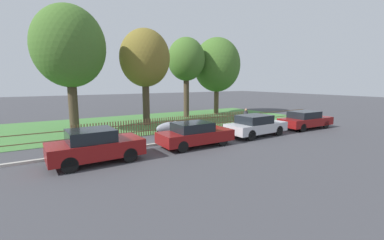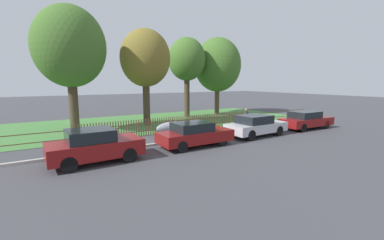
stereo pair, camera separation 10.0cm
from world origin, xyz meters
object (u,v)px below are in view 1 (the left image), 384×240
object	(u,v)px
covered_motorcycle	(171,127)
tree_far_left	(217,65)
parked_car_black_saloon	(195,134)
parked_car_red_compact	(305,120)
parked_car_silver_hatchback	(95,146)
tree_nearest_kerb	(69,47)
pedestrian_near_fence	(246,117)
tree_behind_motorcycle	(145,59)
parked_car_navy_estate	(256,125)
tree_mid_park	(186,60)

from	to	relation	value
covered_motorcycle	tree_far_left	xyz separation A→B (m)	(9.76, 7.91, 4.76)
parked_car_black_saloon	tree_far_left	size ratio (longest dim) A/B	0.51
parked_car_red_compact	parked_car_silver_hatchback	bearing A→B (deg)	-177.78
tree_nearest_kerb	pedestrian_near_fence	size ratio (longest dim) A/B	5.55
parked_car_silver_hatchback	tree_nearest_kerb	world-z (taller)	tree_nearest_kerb
parked_car_black_saloon	pedestrian_near_fence	size ratio (longest dim) A/B	2.68
parked_car_red_compact	tree_behind_motorcycle	bearing A→B (deg)	141.63
tree_behind_motorcycle	pedestrian_near_fence	xyz separation A→B (m)	(5.68, -5.78, -4.52)
tree_nearest_kerb	tree_behind_motorcycle	distance (m)	5.60
parked_car_navy_estate	parked_car_red_compact	bearing A→B (deg)	-3.38
parked_car_navy_estate	tree_behind_motorcycle	distance (m)	10.29
tree_nearest_kerb	parked_car_red_compact	bearing A→B (deg)	-26.94
pedestrian_near_fence	parked_car_black_saloon	bearing A→B (deg)	18.40
parked_car_navy_estate	tree_far_left	distance (m)	12.72
parked_car_navy_estate	tree_far_left	xyz separation A→B (m)	(4.92, 10.78, 4.63)
tree_behind_motorcycle	tree_mid_park	size ratio (longest dim) A/B	0.99
parked_car_silver_hatchback	tree_far_left	bearing A→B (deg)	34.11
parked_car_black_saloon	parked_car_red_compact	bearing A→B (deg)	0.12
parked_car_silver_hatchback	tree_mid_park	xyz separation A→B (m)	(11.02, 10.61, 4.92)
tree_behind_motorcycle	pedestrian_near_fence	bearing A→B (deg)	-45.49
parked_car_red_compact	tree_far_left	world-z (taller)	tree_far_left
covered_motorcycle	tree_behind_motorcycle	distance (m)	7.04
covered_motorcycle	tree_nearest_kerb	distance (m)	8.82
covered_motorcycle	parked_car_silver_hatchback	bearing A→B (deg)	-151.45
parked_car_black_saloon	parked_car_navy_estate	xyz separation A→B (m)	(4.89, 0.17, 0.03)
tree_nearest_kerb	tree_behind_motorcycle	world-z (taller)	tree_nearest_kerb
parked_car_black_saloon	tree_nearest_kerb	distance (m)	10.70
tree_nearest_kerb	tree_behind_motorcycle	bearing A→B (deg)	3.70
tree_far_left	tree_nearest_kerb	bearing A→B (deg)	-168.13
tree_mid_park	pedestrian_near_fence	size ratio (longest dim) A/B	5.03
tree_mid_park	pedestrian_near_fence	distance (m)	9.45
parked_car_red_compact	tree_far_left	bearing A→B (deg)	92.99
pedestrian_near_fence	parked_car_navy_estate	bearing A→B (deg)	58.35
parked_car_black_saloon	parked_car_red_compact	world-z (taller)	parked_car_black_saloon
parked_car_black_saloon	tree_mid_park	size ratio (longest dim) A/B	0.53
pedestrian_near_fence	tree_nearest_kerb	bearing A→B (deg)	-28.69
parked_car_silver_hatchback	parked_car_black_saloon	distance (m)	5.34
parked_car_silver_hatchback	tree_mid_park	bearing A→B (deg)	41.93
tree_far_left	parked_car_black_saloon	bearing A→B (deg)	-131.87
covered_motorcycle	tree_nearest_kerb	world-z (taller)	tree_nearest_kerb
tree_far_left	pedestrian_near_fence	xyz separation A→B (m)	(-3.71, -8.56, -4.47)
parked_car_navy_estate	pedestrian_near_fence	size ratio (longest dim) A/B	2.77
covered_motorcycle	tree_far_left	bearing A→B (deg)	37.40
parked_car_black_saloon	parked_car_navy_estate	world-z (taller)	parked_car_navy_estate
parked_car_navy_estate	covered_motorcycle	bearing A→B (deg)	147.12
parked_car_red_compact	covered_motorcycle	bearing A→B (deg)	165.12
parked_car_navy_estate	covered_motorcycle	distance (m)	5.63
parked_car_red_compact	pedestrian_near_fence	size ratio (longest dim) A/B	2.85
tree_far_left	pedestrian_near_fence	size ratio (longest dim) A/B	5.29
tree_nearest_kerb	pedestrian_near_fence	distance (m)	13.45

